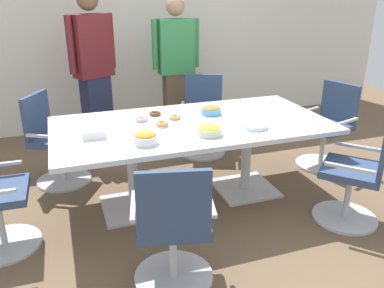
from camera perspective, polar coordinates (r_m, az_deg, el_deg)
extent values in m
cube|color=brown|center=(3.78, 0.00, -7.84)|extent=(10.00, 10.00, 0.01)
cube|color=white|center=(5.64, -8.34, 16.75)|extent=(8.00, 0.10, 2.80)
cube|color=silver|center=(3.48, 0.00, 2.76)|extent=(2.40, 1.20, 0.04)
cube|color=silver|center=(3.66, -8.27, -8.91)|extent=(0.56, 0.56, 0.02)
cylinder|color=silver|center=(3.49, -8.58, -3.85)|extent=(0.09, 0.09, 0.69)
cube|color=silver|center=(3.97, 7.58, -6.29)|extent=(0.56, 0.56, 0.02)
cylinder|color=silver|center=(3.81, 7.84, -1.54)|extent=(0.09, 0.09, 0.69)
cylinder|color=silver|center=(4.30, -17.90, -4.93)|extent=(0.73, 0.73, 0.02)
cylinder|color=silver|center=(4.21, -18.23, -2.30)|extent=(0.05, 0.05, 0.41)
cube|color=#33476B|center=(4.12, -18.60, 0.66)|extent=(0.63, 0.63, 0.06)
cube|color=#33476B|center=(4.15, -21.55, 3.92)|extent=(0.25, 0.40, 0.42)
cube|color=silver|center=(4.29, -17.29, 3.31)|extent=(0.34, 0.20, 0.02)
cube|color=silver|center=(3.89, -20.46, 1.04)|extent=(0.34, 0.20, 0.02)
cylinder|color=silver|center=(3.46, -25.33, -12.97)|extent=(0.55, 0.55, 0.02)
cylinder|color=silver|center=(3.35, -25.92, -9.90)|extent=(0.05, 0.05, 0.41)
cylinder|color=silver|center=(2.86, -2.65, -18.47)|extent=(0.65, 0.65, 0.02)
cylinder|color=silver|center=(2.73, -2.73, -15.01)|extent=(0.05, 0.05, 0.41)
cube|color=#33476B|center=(2.60, -2.83, -10.88)|extent=(0.55, 0.55, 0.06)
cube|color=#33476B|center=(2.29, -2.62, -8.62)|extent=(0.43, 0.14, 0.42)
cube|color=silver|center=(2.54, -8.47, -8.80)|extent=(0.11, 0.37, 0.02)
cube|color=silver|center=(2.56, 2.67, -8.30)|extent=(0.11, 0.37, 0.02)
cylinder|color=silver|center=(3.71, 21.10, -9.80)|extent=(0.76, 0.76, 0.02)
cylinder|color=silver|center=(3.61, 21.55, -6.87)|extent=(0.05, 0.05, 0.41)
cube|color=#33476B|center=(3.51, 22.07, -3.51)|extent=(0.65, 0.65, 0.06)
cube|color=silver|center=(3.24, 21.77, -3.23)|extent=(0.27, 0.29, 0.02)
cube|color=silver|center=(3.69, 22.84, -0.38)|extent=(0.27, 0.29, 0.02)
cylinder|color=silver|center=(4.67, 17.99, -2.76)|extent=(0.67, 0.67, 0.02)
cylinder|color=silver|center=(4.59, 18.30, -0.31)|extent=(0.05, 0.05, 0.41)
cube|color=#33476B|center=(4.51, 18.64, 2.43)|extent=(0.57, 0.57, 0.06)
cube|color=#33476B|center=(4.62, 20.54, 5.72)|extent=(0.17, 0.43, 0.42)
cube|color=silver|center=(4.35, 21.40, 3.04)|extent=(0.36, 0.14, 0.02)
cube|color=silver|center=(4.62, 16.38, 4.67)|extent=(0.36, 0.14, 0.02)
cylinder|color=silver|center=(4.77, 1.51, -1.12)|extent=(0.71, 0.71, 0.02)
cylinder|color=silver|center=(4.69, 1.54, 1.30)|extent=(0.05, 0.05, 0.41)
cube|color=#33476B|center=(4.62, 1.56, 4.01)|extent=(0.60, 0.60, 0.06)
cube|color=#33476B|center=(4.76, 1.69, 7.53)|extent=(0.42, 0.21, 0.42)
cube|color=silver|center=(4.58, 4.66, 5.37)|extent=(0.17, 0.35, 0.02)
cube|color=silver|center=(4.60, -1.49, 5.49)|extent=(0.17, 0.35, 0.02)
cube|color=#232842|center=(4.95, -13.44, 4.43)|extent=(0.38, 0.32, 0.89)
cube|color=maroon|center=(4.79, -14.27, 13.54)|extent=(0.49, 0.40, 0.70)
cylinder|color=maroon|center=(4.93, -11.65, 14.37)|extent=(0.11, 0.11, 0.63)
cylinder|color=maroon|center=(4.65, -17.13, 13.47)|extent=(0.11, 0.11, 0.63)
cube|color=brown|center=(5.22, -2.22, 5.62)|extent=(0.32, 0.20, 0.84)
cube|color=#388C4C|center=(5.06, -2.34, 13.85)|extent=(0.44, 0.22, 0.67)
sphere|color=tan|center=(5.02, -2.43, 19.25)|extent=(0.23, 0.23, 0.23)
cylinder|color=#388C4C|center=(5.14, 0.57, 14.36)|extent=(0.08, 0.08, 0.60)
cylinder|color=#388C4C|center=(4.99, -5.35, 14.05)|extent=(0.08, 0.08, 0.60)
cylinder|color=#4C9EC6|center=(3.71, 2.77, 4.73)|extent=(0.19, 0.19, 0.06)
ellipsoid|color=#AD702D|center=(3.71, 2.78, 5.16)|extent=(0.16, 0.16, 0.05)
cylinder|color=white|center=(3.02, -6.72, 0.64)|extent=(0.19, 0.19, 0.07)
ellipsoid|color=orange|center=(3.00, -6.75, 1.23)|extent=(0.17, 0.17, 0.06)
cylinder|color=beige|center=(3.18, 2.53, 1.84)|extent=(0.20, 0.20, 0.06)
ellipsoid|color=yellow|center=(3.17, 2.54, 2.37)|extent=(0.18, 0.18, 0.06)
cylinder|color=white|center=(3.53, -4.85, 3.38)|extent=(0.39, 0.39, 0.01)
torus|color=tan|center=(3.54, -2.48, 3.89)|extent=(0.11, 0.11, 0.03)
torus|color=brown|center=(3.66, -5.36, 4.40)|extent=(0.11, 0.11, 0.03)
torus|color=pink|center=(3.51, -7.28, 3.57)|extent=(0.11, 0.11, 0.03)
torus|color=tan|center=(3.38, -4.34, 2.98)|extent=(0.11, 0.11, 0.03)
cylinder|color=white|center=(3.39, 9.03, 2.35)|extent=(0.21, 0.21, 0.01)
cylinder|color=silver|center=(3.39, 9.04, 2.44)|extent=(0.21, 0.21, 0.01)
cylinder|color=white|center=(3.38, 9.04, 2.54)|extent=(0.21, 0.21, 0.01)
cylinder|color=silver|center=(3.38, 9.05, 2.64)|extent=(0.21, 0.21, 0.01)
cylinder|color=white|center=(3.38, 9.06, 2.73)|extent=(0.21, 0.21, 0.01)
cylinder|color=silver|center=(3.38, 9.06, 2.83)|extent=(0.21, 0.21, 0.01)
cube|color=white|center=(3.24, -14.08, 1.63)|extent=(0.18, 0.18, 0.07)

